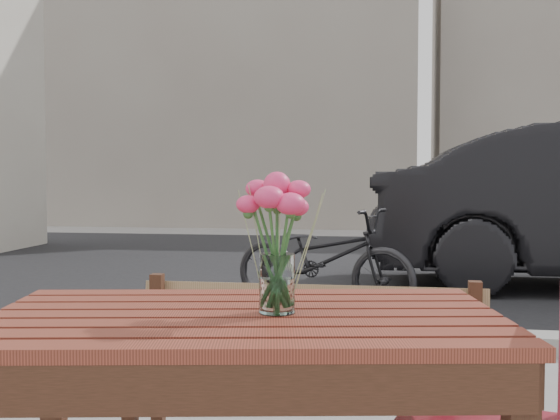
# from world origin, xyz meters

# --- Properties ---
(street) EXTENTS (30.00, 8.12, 0.12)m
(street) POSITION_xyz_m (0.00, 5.06, 0.03)
(street) COLOR black
(street) RESTS_ON ground
(backdrop_buildings) EXTENTS (15.50, 4.00, 8.00)m
(backdrop_buildings) POSITION_xyz_m (0.17, 14.40, 3.60)
(backdrop_buildings) COLOR gray
(backdrop_buildings) RESTS_ON ground
(main_table) EXTENTS (1.38, 0.95, 0.78)m
(main_table) POSITION_xyz_m (0.09, 0.14, 0.66)
(main_table) COLOR #582417
(main_table) RESTS_ON ground
(main_bench) EXTENTS (1.26, 0.37, 0.78)m
(main_bench) POSITION_xyz_m (0.17, 0.84, 0.47)
(main_bench) COLOR olive
(main_bench) RESTS_ON ground
(red_chair) EXTENTS (0.55, 0.55, 0.91)m
(red_chair) POSITION_xyz_m (0.76, 0.20, 0.53)
(red_chair) COLOR #A52131
(red_chair) RESTS_ON ground
(main_vase) EXTENTS (0.19, 0.19, 0.35)m
(main_vase) POSITION_xyz_m (0.17, 0.15, 1.00)
(main_vase) COLOR white
(main_vase) RESTS_ON main_table
(bicycle) EXTENTS (1.72, 1.09, 0.85)m
(bicycle) POSITION_xyz_m (-0.09, 4.23, 0.43)
(bicycle) COLOR black
(bicycle) RESTS_ON ground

